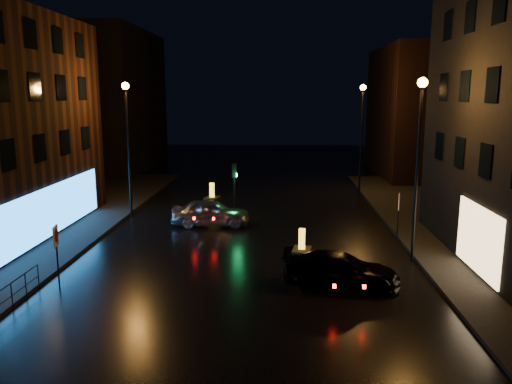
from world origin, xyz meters
The scene contains 13 objects.
ground centered at (0.00, 0.00, 0.00)m, with size 120.00×120.00×0.00m, color black.
building_far_left centered at (-16.00, 35.00, 7.00)m, with size 8.00×16.00×14.00m, color black.
building_far_right centered at (15.00, 32.00, 6.00)m, with size 8.00×14.00×12.00m, color black.
street_lamp_lfar centered at (-7.80, 14.00, 5.56)m, with size 0.44×0.44×8.37m.
street_lamp_rnear centered at (7.80, 6.00, 5.56)m, with size 0.44×0.44×8.37m.
street_lamp_rfar centered at (7.80, 22.00, 5.56)m, with size 0.44×0.44×8.37m.
traffic_signal centered at (-1.20, 14.00, 0.50)m, with size 1.40×2.40×3.45m.
silver_hatchback centered at (-2.43, 12.02, 0.78)m, with size 1.84×4.57×1.56m, color #B0B2B8.
dark_sedan centered at (4.13, 2.80, 0.68)m, with size 1.91×4.69×1.36m, color black.
bollard_near centered at (2.76, 7.33, 0.25)m, with size 1.05×1.42×1.14m.
bollard_far centered at (-3.43, 19.77, 0.26)m, with size 1.19×1.52×1.18m.
road_sign_left centered at (-7.22, 2.14, 1.90)m, with size 0.18×0.61×2.53m.
road_sign_right centered at (7.90, 9.44, 1.89)m, with size 0.21×0.61×2.53m.
Camera 1 is at (1.66, -16.49, 7.64)m, focal length 35.00 mm.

